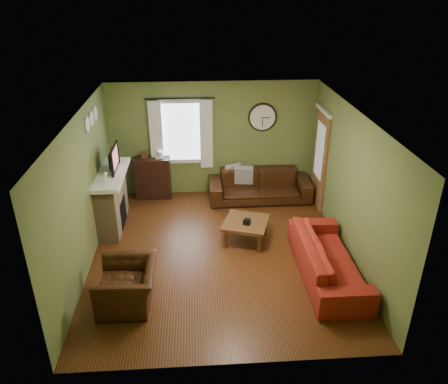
{
  "coord_description": "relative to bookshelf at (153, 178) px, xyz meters",
  "views": [
    {
      "loc": [
        -0.39,
        -6.73,
        4.55
      ],
      "look_at": [
        0.1,
        0.4,
        1.05
      ],
      "focal_mm": 35.0,
      "sensor_mm": 36.0,
      "label": 1
    }
  ],
  "objects": [
    {
      "name": "curtain_left",
      "position": [
        0.14,
        0.07,
        0.97
      ],
      "size": [
        0.28,
        0.04,
        1.55
      ],
      "primitive_type": "cube",
      "color": "white",
      "rests_on": "wall_back"
    },
    {
      "name": "tv",
      "position": [
        -0.66,
        -1.11,
        0.88
      ],
      "size": [
        0.08,
        0.6,
        0.35
      ],
      "primitive_type": "imported",
      "rotation": [
        0.0,
        0.0,
        1.57
      ],
      "color": "black",
      "rests_on": "mantel"
    },
    {
      "name": "pillow_left",
      "position": [
        2.06,
        -0.15,
        0.07
      ],
      "size": [
        0.43,
        0.17,
        0.42
      ],
      "primitive_type": "cube",
      "rotation": [
        0.0,
        0.0,
        -0.11
      ],
      "color": "#9CA0A5",
      "rests_on": "sofa_brown"
    },
    {
      "name": "wall_front",
      "position": [
        1.39,
        -5.01,
        0.82
      ],
      "size": [
        4.6,
        0.0,
        2.6
      ],
      "primitive_type": "cube",
      "color": "olive",
      "rests_on": "ground"
    },
    {
      "name": "bookshelf",
      "position": [
        0.0,
        0.0,
        0.0
      ],
      "size": [
        0.81,
        0.34,
        0.96
      ],
      "primitive_type": null,
      "color": "black",
      "rests_on": "floor"
    },
    {
      "name": "armchair",
      "position": [
        -0.11,
        -3.68,
        -0.15
      ],
      "size": [
        0.89,
        1.01,
        0.65
      ],
      "primitive_type": "imported",
      "rotation": [
        0.0,
        0.0,
        -1.58
      ],
      "color": "#32190B",
      "rests_on": "floor"
    },
    {
      "name": "coffee_table",
      "position": [
        1.9,
        -2.03,
        -0.26
      ],
      "size": [
        1.01,
        1.01,
        0.43
      ],
      "primitive_type": null,
      "rotation": [
        0.0,
        0.0,
        -0.32
      ],
      "color": "#58351C",
      "rests_on": "floor"
    },
    {
      "name": "curtain_right",
      "position": [
        1.24,
        0.07,
        0.97
      ],
      "size": [
        0.28,
        0.04,
        1.55
      ],
      "primitive_type": "cube",
      "color": "white",
      "rests_on": "wall_back"
    },
    {
      "name": "sofa_brown",
      "position": [
        2.41,
        -0.27,
        -0.15
      ],
      "size": [
        2.27,
        0.89,
        0.66
      ],
      "primitive_type": "imported",
      "color": "#32190B",
      "rests_on": "floor"
    },
    {
      "name": "sofa_red",
      "position": [
        3.16,
        -3.19,
        -0.15
      ],
      "size": [
        0.89,
        2.28,
        0.67
      ],
      "primitive_type": "imported",
      "rotation": [
        0.0,
        0.0,
        1.57
      ],
      "color": "maroon",
      "rests_on": "floor"
    },
    {
      "name": "fireplace",
      "position": [
        -0.71,
        -1.26,
        0.07
      ],
      "size": [
        0.4,
        1.4,
        1.1
      ],
      "primitive_type": "cube",
      "color": "tan",
      "rests_on": "floor"
    },
    {
      "name": "wall_clock",
      "position": [
        2.49,
        0.14,
        1.32
      ],
      "size": [
        0.64,
        0.06,
        0.64
      ],
      "primitive_type": null,
      "color": "white",
      "rests_on": "wall_back"
    },
    {
      "name": "tissue_box",
      "position": [
        1.91,
        -2.12,
        -0.08
      ],
      "size": [
        0.16,
        0.16,
        0.09
      ],
      "primitive_type": "cube",
      "rotation": [
        0.0,
        0.0,
        -0.38
      ],
      "color": "black",
      "rests_on": "coffee_table"
    },
    {
      "name": "wine_glass_b",
      "position": [
        -0.66,
        -1.73,
        0.81
      ],
      "size": [
        0.07,
        0.07,
        0.21
      ],
      "primitive_type": null,
      "color": "white",
      "rests_on": "mantel"
    },
    {
      "name": "wall_right",
      "position": [
        3.69,
        -2.41,
        0.82
      ],
      "size": [
        0.0,
        5.2,
        2.6
      ],
      "primitive_type": "cube",
      "color": "olive",
      "rests_on": "ground"
    },
    {
      "name": "firebox",
      "position": [
        -0.52,
        -1.26,
        -0.18
      ],
      "size": [
        0.04,
        0.6,
        0.55
      ],
      "primitive_type": "cube",
      "color": "black",
      "rests_on": "fireplace"
    },
    {
      "name": "medallion_left",
      "position": [
        -0.89,
        -1.61,
        1.77
      ],
      "size": [
        0.28,
        0.28,
        0.03
      ],
      "primitive_type": "cylinder",
      "color": "white",
      "rests_on": "wall_left"
    },
    {
      "name": "curtain_rod",
      "position": [
        0.69,
        0.07,
        1.79
      ],
      "size": [
        0.03,
        0.03,
        1.5
      ],
      "primitive_type": "cylinder",
      "color": "black",
      "rests_on": "wall_back"
    },
    {
      "name": "floor",
      "position": [
        1.39,
        -2.41,
        -0.48
      ],
      "size": [
        4.6,
        5.2,
        0.0
      ],
      "primitive_type": "cube",
      "color": "#4D2710",
      "rests_on": "ground"
    },
    {
      "name": "ceiling",
      "position": [
        1.39,
        -2.41,
        2.12
      ],
      "size": [
        4.6,
        5.2,
        0.0
      ],
      "primitive_type": "cube",
      "color": "white",
      "rests_on": "ground"
    },
    {
      "name": "wall_left",
      "position": [
        -0.91,
        -2.41,
        0.82
      ],
      "size": [
        0.0,
        5.2,
        2.6
      ],
      "primitive_type": "cube",
      "color": "olive",
      "rests_on": "ground"
    },
    {
      "name": "tv_screen",
      "position": [
        -0.58,
        -1.11,
        0.93
      ],
      "size": [
        0.02,
        0.62,
        0.36
      ],
      "primitive_type": "cube",
      "color": "#994C3F",
      "rests_on": "mantel"
    },
    {
      "name": "medallion_right",
      "position": [
        -0.89,
        -0.91,
        1.77
      ],
      "size": [
        0.28,
        0.28,
        0.03
      ],
      "primitive_type": "cylinder",
      "color": "white",
      "rests_on": "wall_left"
    },
    {
      "name": "window_pane",
      "position": [
        0.69,
        0.17,
        1.02
      ],
      "size": [
        1.0,
        0.02,
        1.3
      ],
      "primitive_type": null,
      "color": "silver",
      "rests_on": "wall_back"
    },
    {
      "name": "mantel",
      "position": [
        -0.68,
        -1.26,
        0.66
      ],
      "size": [
        0.58,
        1.6,
        0.08
      ],
      "primitive_type": "cube",
      "color": "white",
      "rests_on": "fireplace"
    },
    {
      "name": "door",
      "position": [
        3.66,
        -0.56,
        0.57
      ],
      "size": [
        0.05,
        0.9,
        2.1
      ],
      "primitive_type": "cube",
      "color": "brown",
      "rests_on": "floor"
    },
    {
      "name": "book",
      "position": [
        0.08,
        -0.0,
        0.48
      ],
      "size": [
        0.22,
        0.25,
        0.02
      ],
      "primitive_type": "imported",
      "rotation": [
        0.0,
        0.0,
        0.33
      ],
      "color": "#58351C",
      "rests_on": "bookshelf"
    },
    {
      "name": "wall_back",
      "position": [
        1.39,
        0.19,
        0.82
      ],
      "size": [
        4.6,
        0.0,
        2.6
      ],
      "primitive_type": "cube",
      "color": "olive",
      "rests_on": "ground"
    },
    {
      "name": "medallion_mid",
      "position": [
        -0.89,
        -1.26,
        1.77
      ],
      "size": [
        0.28,
        0.28,
        0.03
      ],
      "primitive_type": "cylinder",
      "color": "white",
      "rests_on": "wall_left"
    },
    {
      "name": "wine_glass_a",
      "position": [
        -0.66,
        -1.79,
        0.79
      ],
      "size": [
        0.06,
        0.06,
        0.18
      ],
      "primitive_type": null,
      "color": "white",
      "rests_on": "mantel"
    },
    {
      "name": "pillow_right",
      "position": [
        1.83,
        0.05,
        0.07
      ],
      "size": [
        0.39,
        0.26,
        0.38
      ],
      "primitive_type": "cube",
      "rotation": [
        0.0,
        0.0,
        0.42
      ],
      "color": "#9CA0A5",
      "rests_on": "sofa_brown"
    }
  ]
}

